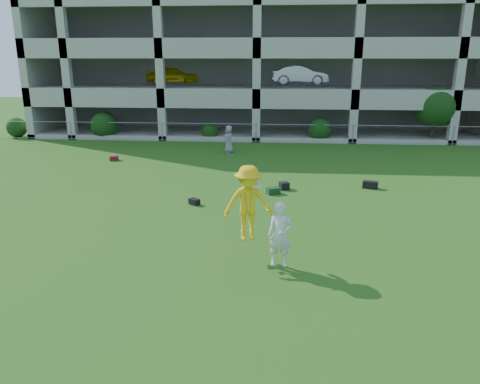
# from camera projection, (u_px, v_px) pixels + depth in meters

# --- Properties ---
(ground) EXTENTS (100.00, 100.00, 0.00)m
(ground) POSITION_uv_depth(u_px,v_px,m) (217.00, 282.00, 11.31)
(ground) COLOR #235114
(ground) RESTS_ON ground
(bystander_c) EXTENTS (0.79, 0.89, 1.54)m
(bystander_c) POSITION_uv_depth(u_px,v_px,m) (229.00, 139.00, 26.11)
(bystander_c) COLOR gray
(bystander_c) RESTS_ON ground
(bag_black_b) EXTENTS (0.47, 0.45, 0.22)m
(bag_black_b) POSITION_uv_depth(u_px,v_px,m) (194.00, 202.00, 17.15)
(bag_black_b) COLOR black
(bag_black_b) RESTS_ON ground
(bag_green_c) EXTENTS (0.60, 0.52, 0.26)m
(bag_green_c) POSITION_uv_depth(u_px,v_px,m) (273.00, 191.00, 18.47)
(bag_green_c) COLOR #123313
(bag_green_c) RESTS_ON ground
(crate_d) EXTENTS (0.46, 0.46, 0.30)m
(crate_d) POSITION_uv_depth(u_px,v_px,m) (284.00, 186.00, 19.08)
(crate_d) COLOR black
(crate_d) RESTS_ON ground
(bag_black_e) EXTENTS (0.66, 0.46, 0.30)m
(bag_black_e) POSITION_uv_depth(u_px,v_px,m) (370.00, 185.00, 19.25)
(bag_black_e) COLOR black
(bag_black_e) RESTS_ON ground
(bag_red_f) EXTENTS (0.52, 0.42, 0.24)m
(bag_red_f) POSITION_uv_depth(u_px,v_px,m) (114.00, 158.00, 24.36)
(bag_red_f) COLOR #520E0F
(bag_red_f) RESTS_ON ground
(frisbee_contest) EXTENTS (1.85, 1.35, 2.42)m
(frisbee_contest) POSITION_uv_depth(u_px,v_px,m) (253.00, 208.00, 12.00)
(frisbee_contest) COLOR yellow
(frisbee_contest) RESTS_ON ground
(parking_garage) EXTENTS (30.00, 14.00, 12.00)m
(parking_garage) POSITION_uv_depth(u_px,v_px,m) (262.00, 46.00, 36.12)
(parking_garage) COLOR #9E998C
(parking_garage) RESTS_ON ground
(fence) EXTENTS (36.06, 0.06, 1.20)m
(fence) POSITION_uv_depth(u_px,v_px,m) (256.00, 133.00, 29.32)
(fence) COLOR gray
(fence) RESTS_ON ground
(shrub_row) EXTENTS (34.38, 2.52, 3.50)m
(shrub_row) POSITION_uv_depth(u_px,v_px,m) (330.00, 118.00, 29.37)
(shrub_row) COLOR #163D11
(shrub_row) RESTS_ON ground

